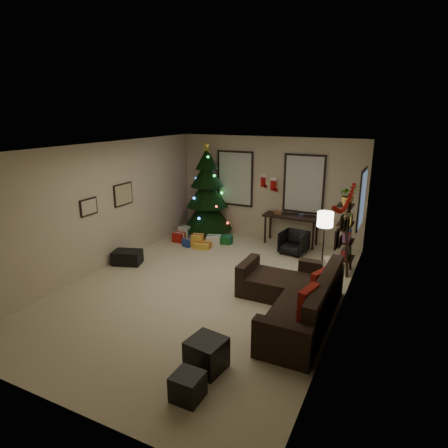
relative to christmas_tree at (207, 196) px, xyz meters
The scene contains 29 objects.
floor 3.73m from the christmas_tree, 62.29° to the right, with size 7.00×7.00×0.00m, color #BCB28E.
ceiling 3.93m from the christmas_tree, 62.29° to the right, with size 7.00×7.00×0.00m, color white.
wall_back 1.72m from the christmas_tree, 11.36° to the left, with size 5.00×5.00×0.00m, color #C1B193.
wall_front 6.88m from the christmas_tree, 75.99° to the right, with size 5.00×5.00×0.00m, color #C1B193.
wall_left 3.29m from the christmas_tree, 104.81° to the right, with size 7.00×7.00×0.00m, color #C1B193.
wall_right 5.24m from the christmas_tree, 37.25° to the right, with size 7.00×7.00×0.00m, color #C1B193.
window_back_left 0.91m from the christmas_tree, 23.09° to the left, with size 1.05×0.06×1.50m.
window_back_right 2.67m from the christmas_tree, ahead, with size 1.05×0.06×1.50m.
window_right_wall 4.20m from the christmas_tree, ahead, with size 0.06×0.90×1.30m.
christmas_tree is the anchor object (origin of this frame).
presents 1.35m from the christmas_tree, 70.08° to the right, with size 1.56×1.01×0.30m.
sofa 4.96m from the christmas_tree, 44.06° to the right, with size 1.77×2.58×0.84m.
pillow_red_a 5.66m from the christmas_tree, 46.69° to the right, with size 0.12×0.46×0.46m, color maroon.
pillow_red_b 5.14m from the christmas_tree, 40.90° to the right, with size 0.11×0.40×0.40m, color maroon.
pillow_cream 4.76m from the christmas_tree, 35.24° to the right, with size 0.11×0.38×0.38m, color beige.
ottoman_near 6.09m from the christmas_tree, 61.91° to the right, with size 0.46×0.46×0.44m, color black.
ottoman_far 6.64m from the christmas_tree, 63.84° to the right, with size 0.35×0.35×0.33m, color black.
desk 2.44m from the christmas_tree, ahead, with size 1.42×0.51×0.76m.
desk_chair 2.85m from the christmas_tree, 12.57° to the right, with size 0.55×0.51×0.56m, color black.
bookshelf 4.16m from the christmas_tree, 17.19° to the right, with size 0.30×0.50×1.68m.
potted_plant 4.34m from the christmas_tree, 22.11° to the right, with size 0.46×0.40×0.51m, color #4C4C4C.
floor_lamp 4.08m from the christmas_tree, 27.64° to the right, with size 0.31×0.31×1.45m.
art_map 2.66m from the christmas_tree, 108.17° to the right, with size 0.04×0.60×0.50m.
art_abstract 3.67m from the christmas_tree, 102.94° to the right, with size 0.04×0.45×0.35m.
gallery 5.28m from the christmas_tree, 38.03° to the right, with size 0.03×1.25×0.54m.
garland 5.22m from the christmas_tree, 36.86° to the right, with size 0.08×1.90×0.30m, color #A5140C, non-canonical shape.
stocking_left 1.63m from the christmas_tree, 13.06° to the left, with size 0.20×0.05×0.36m.
stocking_right 1.91m from the christmas_tree, ahead, with size 0.20×0.05×0.36m.
storage_bin 3.05m from the christmas_tree, 100.09° to the right, with size 0.62×0.41×0.31m, color black.
Camera 1 is at (3.29, -5.99, 3.31)m, focal length 30.73 mm.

